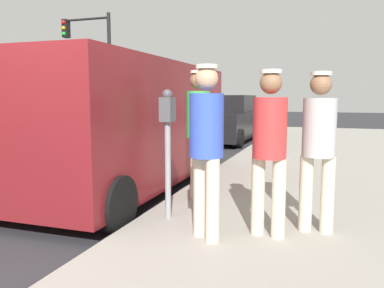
% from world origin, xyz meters
% --- Properties ---
extents(ground_plane, '(80.00, 80.00, 0.00)m').
position_xyz_m(ground_plane, '(0.00, 0.00, 0.00)').
color(ground_plane, '#2D2D33').
extents(parking_meter_near, '(0.14, 0.18, 1.52)m').
position_xyz_m(parking_meter_near, '(1.35, 0.96, 1.18)').
color(parking_meter_near, gray).
rests_on(parking_meter_near, sidewalk_slab).
extents(pedestrian_in_blue, '(0.34, 0.34, 1.74)m').
position_xyz_m(pedestrian_in_blue, '(1.97, 0.47, 1.15)').
color(pedestrian_in_blue, beige).
rests_on(pedestrian_in_blue, sidewalk_slab).
extents(pedestrian_in_gray, '(0.36, 0.34, 1.69)m').
position_xyz_m(pedestrian_in_gray, '(3.02, 1.04, 1.12)').
color(pedestrian_in_gray, beige).
rests_on(pedestrian_in_gray, sidewalk_slab).
extents(pedestrian_in_red, '(0.36, 0.34, 1.70)m').
position_xyz_m(pedestrian_in_red, '(2.55, 0.75, 1.13)').
color(pedestrian_in_red, beige).
rests_on(pedestrian_in_red, sidewalk_slab).
extents(pedestrian_in_green, '(0.34, 0.36, 1.80)m').
position_xyz_m(pedestrian_in_green, '(1.38, 2.00, 1.19)').
color(pedestrian_in_green, beige).
rests_on(pedestrian_in_green, sidewalk_slab).
extents(parked_van, '(2.13, 5.20, 2.15)m').
position_xyz_m(parked_van, '(-0.15, 2.73, 1.15)').
color(parked_van, maroon).
rests_on(parked_van, ground).
extents(parked_sedan_ahead, '(2.04, 4.44, 1.65)m').
position_xyz_m(parked_sedan_ahead, '(-0.25, 10.33, 0.75)').
color(parked_sedan_ahead, black).
rests_on(parked_sedan_ahead, ground).
extents(traffic_light_corner, '(2.48, 0.42, 5.20)m').
position_xyz_m(traffic_light_corner, '(-6.77, 11.90, 3.52)').
color(traffic_light_corner, black).
rests_on(traffic_light_corner, ground).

